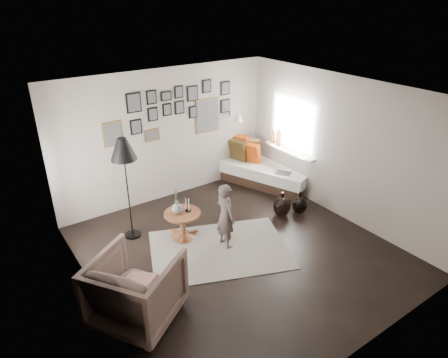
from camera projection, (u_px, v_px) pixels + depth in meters
ground at (239, 251)px, 6.54m from camera, size 4.80×4.80×0.00m
wall_back at (166, 136)px, 7.76m from camera, size 4.50×0.00×4.50m
wall_front at (377, 260)px, 4.21m from camera, size 4.50×0.00×4.50m
wall_left at (92, 226)px, 4.82m from camera, size 0.00×4.80×4.80m
wall_right at (340, 148)px, 7.15m from camera, size 0.00×4.80×4.80m
ceiling at (242, 94)px, 5.42m from camera, size 4.80×4.80×0.00m
door_left at (68, 204)px, 5.82m from camera, size 0.00×2.14×2.14m
window_right at (285, 147)px, 8.26m from camera, size 0.15×1.32×1.30m
gallery_wall at (178, 112)px, 7.70m from camera, size 2.74×0.03×1.08m
wall_sconce at (238, 118)px, 8.29m from camera, size 0.18×0.36×0.16m
rug at (219, 249)px, 6.57m from camera, size 2.63×2.27×0.01m
pedestal_table at (183, 226)px, 6.81m from camera, size 0.62×0.62×0.49m
vase at (177, 207)px, 6.62m from camera, size 0.18×0.18×0.44m
candles at (188, 205)px, 6.71m from camera, size 0.11×0.11×0.23m
daybed at (263, 169)px, 8.76m from camera, size 1.53×2.17×0.99m
magazine_on_daybed at (283, 173)px, 8.20m from camera, size 0.35×0.37×0.02m
armchair at (136, 289)px, 5.02m from camera, size 1.41×1.40×0.93m
armchair_cushion at (136, 285)px, 5.07m from camera, size 0.59×0.59×0.19m
floor_lamp at (123, 153)px, 6.29m from camera, size 0.42×0.42×1.79m
magazine_basket at (137, 312)px, 5.05m from camera, size 0.40×0.40×0.38m
demijohn_large at (282, 207)px, 7.48m from camera, size 0.33×0.33×0.49m
demijohn_small at (300, 205)px, 7.58m from camera, size 0.29×0.29×0.45m
child at (225, 216)px, 6.45m from camera, size 0.28×0.42×1.14m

